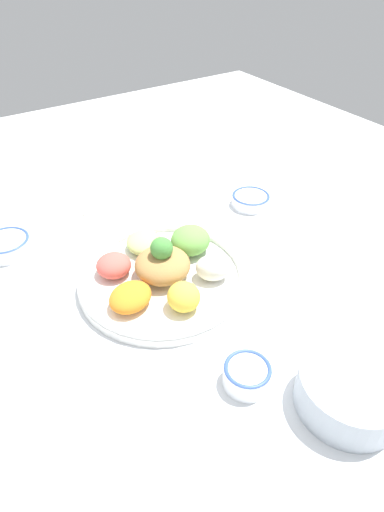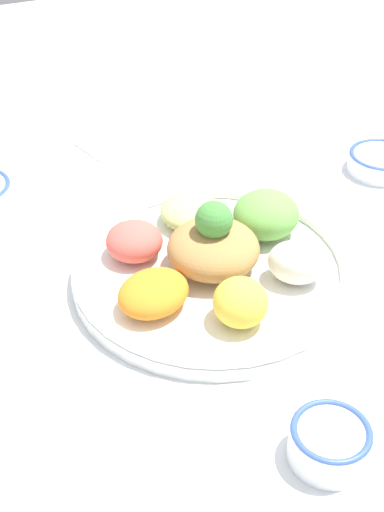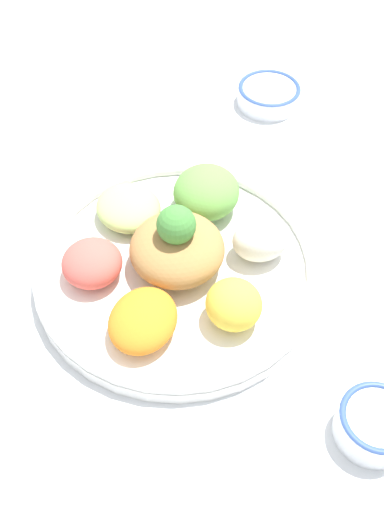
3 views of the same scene
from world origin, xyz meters
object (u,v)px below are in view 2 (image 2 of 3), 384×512
object	(u,v)px
sauce_bowl_red	(381,161)
serving_spoon_main	(103,160)
sauce_bowl_dark	(330,442)
salad_platter	(214,261)

from	to	relation	value
sauce_bowl_red	serving_spoon_main	bearing A→B (deg)	-117.03
sauce_bowl_dark	sauce_bowl_red	bearing A→B (deg)	140.08
sauce_bowl_dark	serving_spoon_main	world-z (taller)	sauce_bowl_dark
serving_spoon_main	sauce_bowl_dark	bearing A→B (deg)	165.49
sauce_bowl_dark	serving_spoon_main	xyz separation A→B (m)	(-0.66, -0.03, -0.02)
salad_platter	sauce_bowl_red	xyz separation A→B (m)	(-0.15, 0.37, -0.01)
sauce_bowl_red	salad_platter	bearing A→B (deg)	-68.34
salad_platter	sauce_bowl_dark	size ratio (longest dim) A/B	4.52
salad_platter	serving_spoon_main	bearing A→B (deg)	-173.01
sauce_bowl_red	sauce_bowl_dark	distance (m)	0.59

